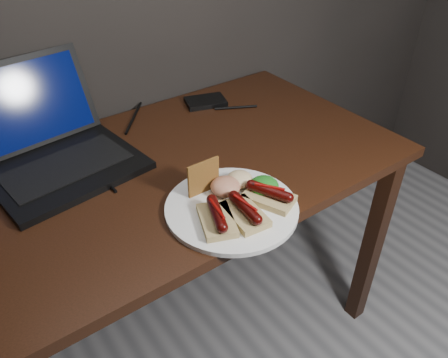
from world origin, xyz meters
name	(u,v)px	position (x,y,z in m)	size (l,w,h in m)	color
desk	(150,200)	(0.00, 1.38, 0.66)	(1.40, 0.70, 0.75)	#35180D
laptop	(53,147)	(-0.17, 1.57, 0.80)	(0.41, 0.41, 0.25)	black
hard_drive	(206,102)	(0.35, 1.63, 0.76)	(0.13, 0.09, 0.02)	black
desk_cables	(107,151)	(-0.04, 1.54, 0.75)	(0.97, 0.42, 0.01)	black
plate	(232,208)	(0.09, 1.13, 0.76)	(0.31, 0.31, 0.01)	white
bread_sausage_left	(217,217)	(0.03, 1.10, 0.78)	(0.11, 0.13, 0.04)	#CDBA78
bread_sausage_center	(245,211)	(0.09, 1.08, 0.78)	(0.08, 0.12, 0.04)	#CDBA78
bread_sausage_right	(269,195)	(0.17, 1.10, 0.78)	(0.11, 0.13, 0.04)	#CDBA78
crispbread	(204,177)	(0.07, 1.21, 0.80)	(0.09, 0.01, 0.09)	#9D622B
salad_greens	(264,186)	(0.18, 1.13, 0.78)	(0.07, 0.07, 0.04)	#115611
salsa_mound	(225,186)	(0.11, 1.18, 0.78)	(0.07, 0.07, 0.04)	#A41910
coleslaw_mound	(240,179)	(0.15, 1.19, 0.78)	(0.06, 0.06, 0.04)	beige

